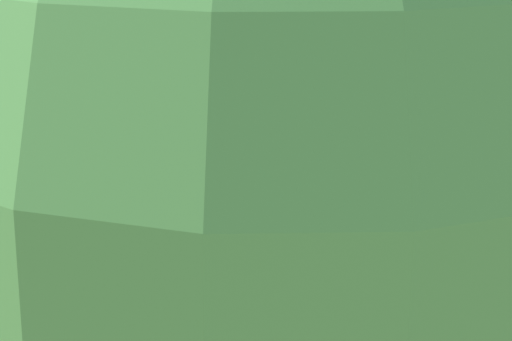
{
  "coord_description": "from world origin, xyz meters",
  "views": [
    {
      "loc": [
        -4.46,
        -5.57,
        3.85
      ],
      "look_at": [
        0.0,
        -0.03,
        0.55
      ],
      "focal_mm": 46.43,
      "sensor_mm": 36.0,
      "label": 1
    }
  ],
  "objects_px": {
    "passenger_car": "(320,215)",
    "conductor_person": "(291,105)",
    "park_bench": "(86,241)",
    "oak_tree_near": "(272,141)",
    "locomotive": "(207,149)"
  },
  "relations": [
    {
      "from": "locomotive",
      "to": "oak_tree_near",
      "type": "relative_size",
      "value": 0.34
    },
    {
      "from": "conductor_person",
      "to": "park_bench",
      "type": "xyz_separation_m",
      "value": [
        -3.31,
        -0.64,
        -0.54
      ]
    },
    {
      "from": "passenger_car",
      "to": "oak_tree_near",
      "type": "relative_size",
      "value": 0.63
    },
    {
      "from": "passenger_car",
      "to": "conductor_person",
      "type": "xyz_separation_m",
      "value": [
        1.1,
        1.72,
        0.53
      ]
    },
    {
      "from": "passenger_car",
      "to": "oak_tree_near",
      "type": "distance_m",
      "value": 4.98
    },
    {
      "from": "locomotive",
      "to": "park_bench",
      "type": "distance_m",
      "value": 2.44
    },
    {
      "from": "passenger_car",
      "to": "park_bench",
      "type": "xyz_separation_m",
      "value": [
        -2.21,
        1.08,
        -0.01
      ]
    },
    {
      "from": "conductor_person",
      "to": "oak_tree_near",
      "type": "xyz_separation_m",
      "value": [
        -4.24,
        -4.6,
        2.06
      ]
    },
    {
      "from": "conductor_person",
      "to": "oak_tree_near",
      "type": "height_order",
      "value": "oak_tree_near"
    },
    {
      "from": "locomotive",
      "to": "conductor_person",
      "type": "xyz_separation_m",
      "value": [
        1.1,
        -0.4,
        0.47
      ]
    },
    {
      "from": "locomotive",
      "to": "passenger_car",
      "type": "height_order",
      "value": "locomotive"
    },
    {
      "from": "passenger_car",
      "to": "park_bench",
      "type": "height_order",
      "value": "passenger_car"
    },
    {
      "from": "oak_tree_near",
      "to": "conductor_person",
      "type": "bearing_deg",
      "value": 47.39
    },
    {
      "from": "locomotive",
      "to": "oak_tree_near",
      "type": "distance_m",
      "value": 6.42
    },
    {
      "from": "park_bench",
      "to": "oak_tree_near",
      "type": "distance_m",
      "value": 4.83
    }
  ]
}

